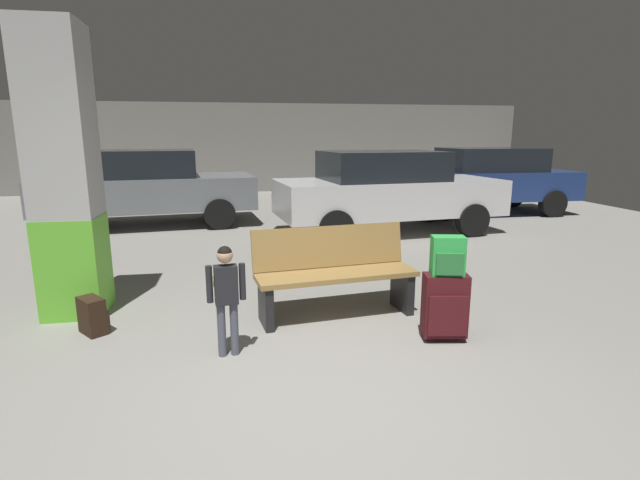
% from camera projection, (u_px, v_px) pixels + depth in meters
% --- Properties ---
extents(ground_plane, '(18.00, 18.00, 0.10)m').
position_uv_depth(ground_plane, '(274.00, 261.00, 7.12)').
color(ground_plane, gray).
extents(garage_back_wall, '(18.00, 0.12, 2.80)m').
position_uv_depth(garage_back_wall, '(253.00, 148.00, 15.35)').
color(garage_back_wall, slate).
rests_on(garage_back_wall, ground_plane).
extents(structural_pillar, '(0.57, 0.57, 2.83)m').
position_uv_depth(structural_pillar, '(65.00, 176.00, 4.64)').
color(structural_pillar, '#66C633').
rests_on(structural_pillar, ground_plane).
extents(bench, '(1.66, 0.73, 0.89)m').
position_uv_depth(bench, '(335.00, 273.00, 4.78)').
color(bench, '#9E7A42').
rests_on(bench, ground_plane).
extents(suitcase, '(0.41, 0.28, 0.60)m').
position_uv_depth(suitcase, '(445.00, 306.00, 4.20)').
color(suitcase, '#471419').
rests_on(suitcase, ground_plane).
extents(backpack_bright, '(0.31, 0.24, 0.34)m').
position_uv_depth(backpack_bright, '(448.00, 256.00, 4.11)').
color(backpack_bright, green).
rests_on(backpack_bright, suitcase).
extents(child, '(0.31, 0.18, 0.93)m').
position_uv_depth(child, '(226.00, 289.00, 3.85)').
color(child, '#4C5160').
rests_on(child, ground_plane).
extents(backpack_dark_floor, '(0.31, 0.32, 0.34)m').
position_uv_depth(backpack_dark_floor, '(93.00, 316.00, 4.38)').
color(backpack_dark_floor, black).
rests_on(backpack_dark_floor, ground_plane).
extents(parked_car_far, '(4.28, 2.20, 1.51)m').
position_uv_depth(parked_car_far, '(147.00, 186.00, 9.53)').
color(parked_car_far, slate).
rests_on(parked_car_far, ground_plane).
extents(parked_car_near, '(4.27, 2.17, 1.51)m').
position_uv_depth(parked_car_near, '(386.00, 190.00, 8.87)').
color(parked_car_near, silver).
rests_on(parked_car_near, ground_plane).
extents(parked_car_side, '(4.12, 1.84, 1.51)m').
position_uv_depth(parked_car_side, '(484.00, 179.00, 11.13)').
color(parked_car_side, navy).
rests_on(parked_car_side, ground_plane).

